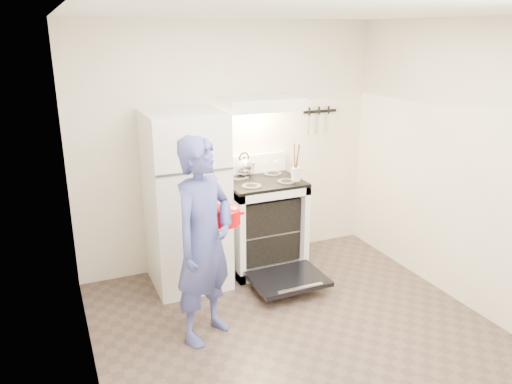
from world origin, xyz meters
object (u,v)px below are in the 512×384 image
refrigerator (186,200)px  tea_kettle (244,164)px  person (204,241)px  dutch_oven (225,217)px  stove_body (263,225)px

refrigerator → tea_kettle: (0.70, 0.24, 0.22)m
person → dutch_oven: 0.34m
stove_body → tea_kettle: size_ratio=3.71×
refrigerator → stove_body: bearing=1.8°
person → dutch_oven: person is taller
dutch_oven → refrigerator: bearing=99.5°
tea_kettle → person: (-0.82, -1.19, -0.24)m
refrigerator → dutch_oven: 0.75m
stove_body → person: 1.40m
refrigerator → stove_body: size_ratio=1.85×
stove_body → person: size_ratio=0.55×
stove_body → dutch_oven: size_ratio=2.79×
tea_kettle → refrigerator: bearing=-160.7°
stove_body → refrigerator: bearing=-178.2°
stove_body → tea_kettle: (-0.11, 0.22, 0.61)m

